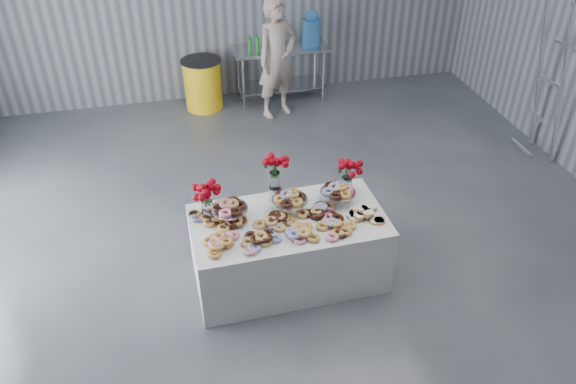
% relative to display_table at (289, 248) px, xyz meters
% --- Properties ---
extents(ground, '(9.00, 9.00, 0.00)m').
position_rel_display_table_xyz_m(ground, '(0.12, 0.01, -0.38)').
color(ground, '#3A3D42').
rests_on(ground, ground).
extents(room_walls, '(8.04, 9.04, 4.02)m').
position_rel_display_table_xyz_m(room_walls, '(-0.15, 0.08, 2.26)').
color(room_walls, gray).
rests_on(room_walls, ground).
extents(display_table, '(1.92, 1.04, 0.75)m').
position_rel_display_table_xyz_m(display_table, '(0.00, 0.00, 0.00)').
color(display_table, white).
rests_on(display_table, ground).
extents(prep_table, '(1.50, 0.60, 0.90)m').
position_rel_display_table_xyz_m(prep_table, '(0.84, 4.11, 0.24)').
color(prep_table, silver).
rests_on(prep_table, ground).
extents(donut_mounds, '(1.82, 0.84, 0.09)m').
position_rel_display_table_xyz_m(donut_mounds, '(-0.00, -0.05, 0.42)').
color(donut_mounds, tan).
rests_on(donut_mounds, display_table).
extents(cake_stand_left, '(0.36, 0.36, 0.17)m').
position_rel_display_table_xyz_m(cake_stand_left, '(-0.55, 0.14, 0.52)').
color(cake_stand_left, silver).
rests_on(cake_stand_left, display_table).
extents(cake_stand_mid, '(0.36, 0.36, 0.17)m').
position_rel_display_table_xyz_m(cake_stand_mid, '(0.05, 0.15, 0.52)').
color(cake_stand_mid, silver).
rests_on(cake_stand_mid, display_table).
extents(cake_stand_right, '(0.36, 0.36, 0.17)m').
position_rel_display_table_xyz_m(cake_stand_right, '(0.55, 0.16, 0.52)').
color(cake_stand_right, silver).
rests_on(cake_stand_right, display_table).
extents(danish_pile, '(0.48, 0.48, 0.11)m').
position_rel_display_table_xyz_m(danish_pile, '(0.75, -0.13, 0.43)').
color(danish_pile, white).
rests_on(danish_pile, display_table).
extents(bouquet_left, '(0.26, 0.26, 0.42)m').
position_rel_display_table_xyz_m(bouquet_left, '(-0.76, 0.23, 0.67)').
color(bouquet_left, white).
rests_on(bouquet_left, display_table).
extents(bouquet_right, '(0.26, 0.26, 0.42)m').
position_rel_display_table_xyz_m(bouquet_right, '(0.69, 0.32, 0.67)').
color(bouquet_right, white).
rests_on(bouquet_right, display_table).
extents(bouquet_center, '(0.26, 0.26, 0.57)m').
position_rel_display_table_xyz_m(bouquet_center, '(-0.06, 0.35, 0.75)').
color(bouquet_center, silver).
rests_on(bouquet_center, display_table).
extents(water_jug, '(0.28, 0.28, 0.55)m').
position_rel_display_table_xyz_m(water_jug, '(1.34, 4.11, 0.77)').
color(water_jug, '#4598ED').
rests_on(water_jug, prep_table).
extents(drink_bottles, '(0.54, 0.08, 0.27)m').
position_rel_display_table_xyz_m(drink_bottles, '(0.52, 4.01, 0.66)').
color(drink_bottles, '#268C33').
rests_on(drink_bottles, prep_table).
extents(person, '(0.78, 0.66, 1.82)m').
position_rel_display_table_xyz_m(person, '(0.68, 3.64, 0.53)').
color(person, '#CC8C93').
rests_on(person, ground).
extents(trash_barrel, '(0.63, 0.63, 0.80)m').
position_rel_display_table_xyz_m(trash_barrel, '(-0.42, 4.11, 0.03)').
color(trash_barrel, yellow).
rests_on(trash_barrel, ground).
extents(stepladder, '(0.60, 0.54, 2.19)m').
position_rel_display_table_xyz_m(stepladder, '(3.87, 1.61, 0.72)').
color(stepladder, silver).
rests_on(stepladder, ground).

